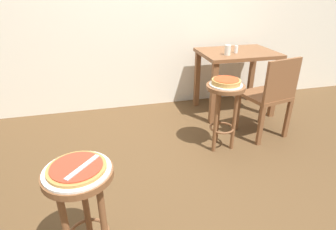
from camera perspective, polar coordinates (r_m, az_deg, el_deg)
ground_plane at (r=2.43m, az=5.26°, el=-12.26°), size 6.00×6.00×0.00m
stool_foreground at (r=1.57m, az=-17.12°, el=-16.05°), size 0.35×0.35×0.65m
serving_plate_foreground at (r=1.46m, az=-18.04°, el=-10.69°), size 0.33×0.33×0.01m
pizza_foreground at (r=1.45m, az=-18.13°, el=-10.18°), size 0.29×0.29×0.02m
stool_middle at (r=2.63m, az=11.37°, el=2.38°), size 0.35×0.35×0.65m
serving_plate_middle at (r=2.57m, az=11.72°, el=6.10°), size 0.30×0.30×0.01m
pizza_middle at (r=2.56m, az=11.77°, el=6.70°), size 0.26×0.26×0.05m
dining_table at (r=3.46m, az=13.78°, el=10.26°), size 0.87×0.64×0.75m
cup_near_edge at (r=3.21m, az=12.07°, el=12.82°), size 0.07×0.07×0.11m
condiment_shaker at (r=3.33m, az=13.72°, el=12.87°), size 0.04×0.04×0.08m
wooden_chair at (r=2.97m, az=20.10°, el=3.93°), size 0.47×0.47×0.85m
pizza_server_knife at (r=1.43m, az=-17.02°, el=-10.08°), size 0.16×0.18×0.01m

